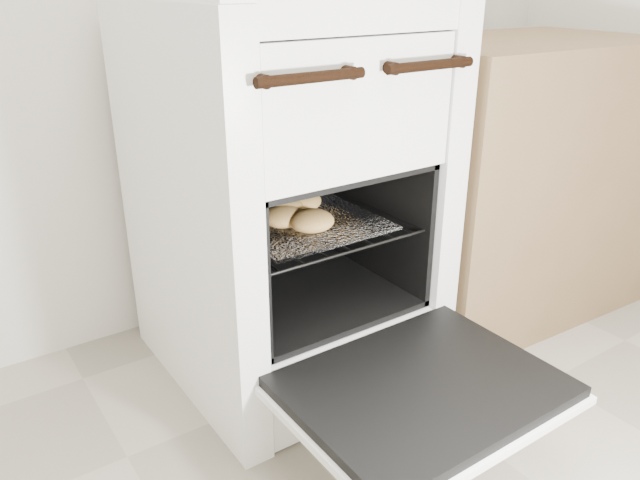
# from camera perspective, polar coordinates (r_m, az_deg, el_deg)

# --- Properties ---
(stove) EXTENTS (0.60, 0.67, 0.92)m
(stove) POSITION_cam_1_polar(r_m,az_deg,el_deg) (1.54, -3.10, 3.47)
(stove) COLOR white
(stove) RESTS_ON ground
(oven_door) EXTENTS (0.54, 0.42, 0.04)m
(oven_door) POSITION_cam_1_polar(r_m,az_deg,el_deg) (1.30, 9.34, -13.39)
(oven_door) COLOR black
(oven_door) RESTS_ON stove
(oven_rack) EXTENTS (0.44, 0.42, 0.01)m
(oven_rack) POSITION_cam_1_polar(r_m,az_deg,el_deg) (1.50, -1.74, 1.52)
(oven_rack) COLOR black
(oven_rack) RESTS_ON stove
(foil_sheet) EXTENTS (0.34, 0.30, 0.01)m
(foil_sheet) POSITION_cam_1_polar(r_m,az_deg,el_deg) (1.48, -1.32, 1.51)
(foil_sheet) COLOR white
(foil_sheet) RESTS_ON oven_rack
(baked_rolls) EXTENTS (0.22, 0.28, 0.05)m
(baked_rolls) POSITION_cam_1_polar(r_m,az_deg,el_deg) (1.49, -2.90, 2.83)
(baked_rolls) COLOR #DAB157
(baked_rolls) RESTS_ON foil_sheet
(counter) EXTENTS (0.83, 0.57, 0.81)m
(counter) POSITION_cam_1_polar(r_m,az_deg,el_deg) (1.97, 16.73, 5.45)
(counter) COLOR brown
(counter) RESTS_ON ground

